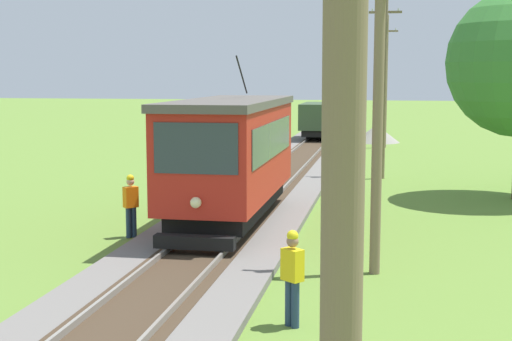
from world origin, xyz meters
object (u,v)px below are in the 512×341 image
Objects in this scene: utility_pole_foreground at (343,196)px; freight_car at (320,119)px; utility_pole_near_tram at (378,114)px; utility_pole_far at (385,81)px; utility_pole_mid at (384,83)px; second_worker at (131,203)px; gravel_pile at (376,134)px; track_worker at (292,274)px; red_tram at (231,154)px.

freight_car is at bearing 95.46° from utility_pole_foreground.
utility_pole_far is (0.00, 29.31, 0.52)m from utility_pole_near_tram.
freight_car is 0.64× the size of utility_pole_mid.
utility_pole_near_tram is 4.00× the size of second_worker.
second_worker is at bearing -101.55° from gravel_pile.
freight_car is at bearing -136.86° from track_worker.
gravel_pile is (-0.55, 45.55, -3.28)m from utility_pole_foreground.
red_tram is 1.64× the size of freight_car.
utility_pole_foreground reaches higher than track_worker.
utility_pole_mid is at bearing -90.00° from utility_pole_far.
track_worker is (-1.40, -3.94, -2.68)m from utility_pole_near_tram.
utility_pole_foreground is (4.33, -45.25, 2.31)m from freight_car.
freight_car is 17.96m from utility_pole_mid.
utility_pole_foreground is at bearing -84.54° from freight_car.
utility_pole_far is 27.89m from second_worker.
utility_pole_far is (4.33, -3.38, 2.63)m from freight_car.
track_worker is (2.93, -36.63, -0.57)m from freight_car.
track_worker is (-1.40, -19.40, -3.20)m from utility_pole_mid.
gravel_pile is (-0.55, 32.99, -3.07)m from utility_pole_near_tram.
utility_pole_far is at bearing 90.00° from utility_pole_mid.
utility_pole_far is at bearing 90.00° from utility_pole_near_tram.
red_tram is at bearing 104.36° from utility_pole_foreground.
utility_pole_mid is 13.85m from utility_pole_far.
red_tram reaches higher than second_worker.
utility_pole_mid is 1.00× the size of utility_pole_far.
utility_pole_foreground is 4.23× the size of second_worker.
utility_pole_far is (4.32, 24.99, 1.99)m from red_tram.
utility_pole_far is 5.17m from gravel_pile.
utility_pole_far is at bearing -60.17° from second_worker.
utility_pole_far reaches higher than utility_pole_foreground.
utility_pole_near_tram is at bearing -82.46° from freight_car.
second_worker is (-2.46, -30.24, -0.57)m from freight_car.
red_tram is at bearing -111.21° from utility_pole_mid.
utility_pole_mid is at bearing 68.79° from red_tram.
utility_pole_foreground is 28.03m from utility_pole_mid.
freight_car is at bearing 104.09° from utility_pole_mid.
utility_pole_far reaches higher than red_tram.
utility_pole_far is at bearing 80.19° from red_tram.
utility_pole_near_tram is 15.47m from utility_pole_mid.
gravel_pile is at bearing -57.54° from second_worker.
red_tram is at bearing 135.01° from utility_pole_near_tram.
utility_pole_foreground reaches higher than red_tram.
utility_pole_near_tram is 29.32m from utility_pole_far.
utility_pole_far is at bearing -37.97° from freight_car.
utility_pole_far reaches higher than utility_pole_mid.
utility_pole_mid reaches higher than gravel_pile.
freight_car is 30.34m from second_worker.
second_worker is (-6.79, 2.45, -2.68)m from utility_pole_near_tram.
utility_pole_near_tram is 4.97m from track_worker.
utility_pole_far is at bearing -81.52° from gravel_pile.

